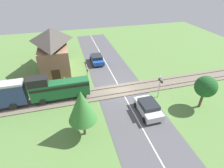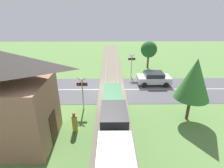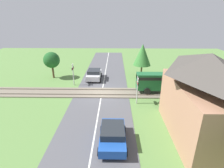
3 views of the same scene
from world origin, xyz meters
name	(u,v)px [view 3 (image 3 of 3)]	position (x,y,z in m)	size (l,w,h in m)	color
ground_plane	(102,93)	(0.00, 0.00, 0.00)	(60.00, 60.00, 0.00)	#5B8442
road_surface	(102,93)	(0.00, 0.00, 0.01)	(48.00, 6.40, 0.02)	#515156
track_bed	(102,93)	(0.00, 0.00, 0.07)	(2.80, 48.00, 0.24)	#756B5B
car_near_crossing	(94,74)	(-4.84, -1.44, 0.77)	(3.74, 2.06, 1.45)	silver
car_far_side	(113,135)	(8.77, 1.44, 0.75)	(3.74, 1.99, 1.40)	#1E4CA8
crossing_signal_west_approach	(73,71)	(-2.52, -3.90, 1.91)	(0.90, 0.18, 2.97)	#B7B7B7
crossing_signal_east_approach	(137,87)	(2.52, 3.90, 1.91)	(0.90, 0.18, 2.97)	#B7B7B7
station_building	(203,99)	(7.75, 7.90, 3.17)	(8.37, 4.23, 6.49)	#AD7A5B
pedestrian_by_station	(166,99)	(2.72, 6.92, 0.69)	(0.37, 0.37, 1.51)	gold
tree_roadside_hedge	(142,55)	(-5.92, 5.52, 3.42)	(2.56, 2.56, 4.97)	brown
tree_beyond_track	(52,60)	(-5.39, -7.60, 2.70)	(2.31, 2.31, 3.87)	brown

